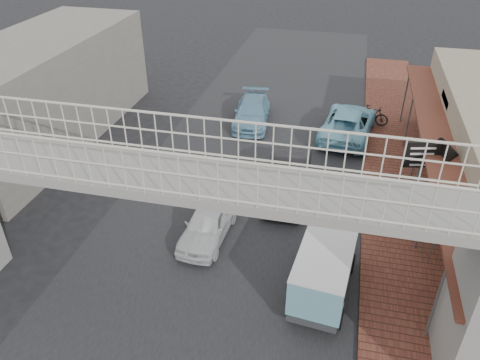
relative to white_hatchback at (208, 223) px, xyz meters
The scene contains 14 objects.
ground 0.86m from the white_hatchback, ahead, with size 120.00×120.00×0.00m, color black.
road_strip 0.86m from the white_hatchback, ahead, with size 10.00×60.00×0.01m, color black.
sidewalk 7.72m from the white_hatchback, 22.90° to the left, with size 3.00×40.00×0.10m, color brown.
footbridge 4.79m from the white_hatchback, 81.63° to the right, with size 16.40×2.40×6.34m.
building_far_left 12.16m from the white_hatchback, 150.06° to the left, with size 5.00×14.00×5.00m, color gray.
white_hatchback is the anchor object (origin of this frame).
dark_sedan 4.33m from the white_hatchback, 55.92° to the left, with size 1.63×4.67×1.54m, color black.
angkot_curb 10.78m from the white_hatchback, 64.21° to the left, with size 2.43×5.26×1.46m, color #7EC5DB.
angkot_far 10.07m from the white_hatchback, 92.97° to the left, with size 1.81×4.46×1.29m, color #6FA4C1.
angkot_van 4.81m from the white_hatchback, 23.55° to the right, with size 2.00×3.78×1.78m.
motorcycle_near 6.55m from the white_hatchback, 25.87° to the left, with size 0.58×1.67×0.88m, color black.
motorcycle_far 12.67m from the white_hatchback, 62.29° to the left, with size 0.50×1.78×1.07m, color black.
street_clock 8.15m from the white_hatchback, ahead, with size 0.67×0.65×2.61m.
arrow_sign 8.99m from the white_hatchback, 19.88° to the left, with size 2.10×1.38×3.48m.
Camera 1 is at (3.75, -13.09, 11.20)m, focal length 35.00 mm.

